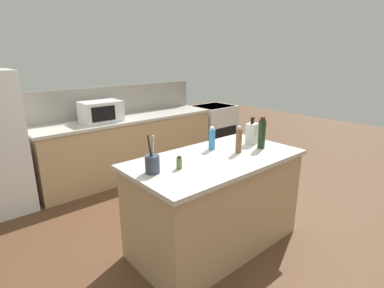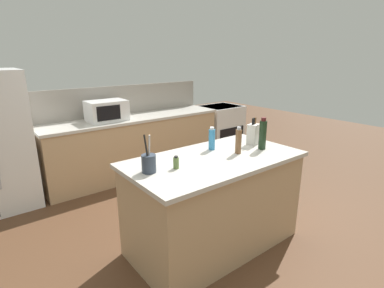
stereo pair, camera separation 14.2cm
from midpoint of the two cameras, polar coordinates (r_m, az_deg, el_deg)
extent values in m
plane|color=brown|center=(3.27, 2.91, -18.26)|extent=(14.00, 14.00, 0.00)
cube|color=tan|center=(4.87, -12.49, -0.69)|extent=(2.83, 0.62, 0.90)
cube|color=beige|center=(4.75, -12.84, 4.72)|extent=(2.87, 0.66, 0.04)
cube|color=gray|center=(4.99, -14.77, 8.06)|extent=(2.83, 0.03, 0.46)
cube|color=tan|center=(3.04, 3.04, -11.28)|extent=(1.64, 0.84, 0.90)
cube|color=beige|center=(2.85, 3.18, -2.89)|extent=(1.70, 0.90, 0.04)
cube|color=white|center=(5.93, 3.38, 2.89)|extent=(0.76, 0.64, 0.92)
cube|color=black|center=(5.74, 5.62, 1.18)|extent=(0.61, 0.01, 0.41)
cube|color=black|center=(5.84, 3.46, 7.18)|extent=(0.68, 0.58, 0.02)
cube|color=white|center=(4.54, -17.81, 5.93)|extent=(0.55, 0.38, 0.29)
cube|color=black|center=(4.35, -17.38, 5.52)|extent=(0.34, 0.01, 0.21)
cube|color=beige|center=(3.30, 10.13, 1.98)|extent=(0.15, 0.13, 0.22)
cylinder|color=black|center=(3.23, 10.02, 4.34)|extent=(0.02, 0.02, 0.07)
cylinder|color=black|center=(3.26, 10.26, 4.44)|extent=(0.02, 0.02, 0.07)
cylinder|color=brown|center=(3.29, 10.49, 4.54)|extent=(0.02, 0.02, 0.07)
cylinder|color=#333D4C|center=(2.47, -9.20, -3.84)|extent=(0.12, 0.12, 0.15)
cylinder|color=olive|center=(2.44, -9.19, -0.29)|extent=(0.01, 0.05, 0.18)
cylinder|color=black|center=(2.42, -9.78, -0.47)|extent=(0.01, 0.05, 0.18)
cylinder|color=#B2B2B7|center=(2.41, -9.13, -0.48)|extent=(0.01, 0.03, 0.18)
cylinder|color=brown|center=(2.96, 7.54, 0.57)|extent=(0.06, 0.06, 0.24)
cylinder|color=#B2B2B7|center=(2.92, 7.64, 3.07)|extent=(0.04, 0.04, 0.03)
cylinder|color=#567038|center=(2.54, -4.05, -3.70)|extent=(0.05, 0.05, 0.10)
cylinder|color=black|center=(2.53, -4.08, -2.52)|extent=(0.03, 0.03, 0.02)
cylinder|color=black|center=(3.14, 11.90, 1.82)|extent=(0.07, 0.07, 0.29)
cylinder|color=#4C1919|center=(3.10, 12.08, 4.76)|extent=(0.05, 0.05, 0.04)
cylinder|color=#3384BC|center=(3.04, 2.48, 0.89)|extent=(0.07, 0.07, 0.21)
cylinder|color=white|center=(3.01, 2.50, 3.04)|extent=(0.04, 0.04, 0.03)
camera|label=1|loc=(0.07, -91.32, -0.40)|focal=28.00mm
camera|label=2|loc=(0.07, 88.68, 0.40)|focal=28.00mm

